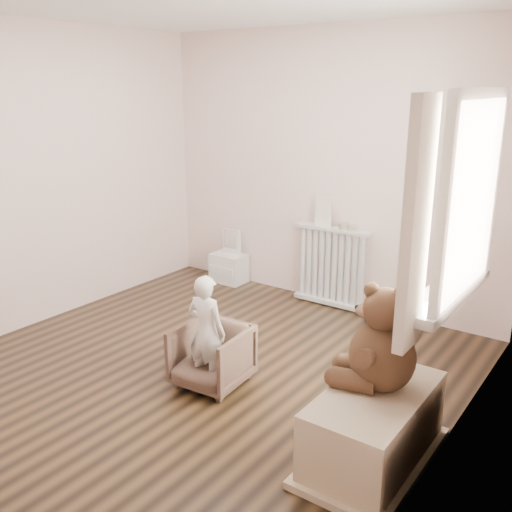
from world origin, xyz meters
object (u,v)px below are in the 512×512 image
Objects in this scene: child at (206,331)px; teddy_bear at (382,349)px; radiator at (331,267)px; armchair at (212,356)px; toy_bench at (374,430)px; plush_cat at (452,269)px; toy_vanity at (229,257)px.

child is 1.36× the size of teddy_bear.
radiator is at bearing -92.45° from child.
armchair is 0.59× the size of child.
toy_bench is at bearing -94.91° from teddy_bear.
teddy_bear is at bearing -88.85° from plush_cat.
teddy_bear is (1.29, -0.02, 0.24)m from child.
radiator is 2.42m from toy_bench.
child is at bearing -94.13° from armchair.
toy_vanity is 3.09m from plush_cat.
radiator is 2.37m from teddy_bear.
plush_cat reaches higher than armchair.
plush_cat is (0.15, 0.64, 0.33)m from teddy_bear.
child is at bearing 166.01° from teddy_bear.
toy_bench is at bearing -55.73° from radiator.
radiator reaches higher than toy_bench.
child is 1.67m from plush_cat.
child is at bearing 176.23° from toy_bench.
teddy_bear reaches higher than child.
toy_bench is (1.36, -2.00, -0.19)m from radiator.
toy_bench is 4.06× the size of plush_cat.
teddy_bear is (2.58, -1.90, 0.40)m from toy_vanity.
plush_cat is at bearing 63.40° from teddy_bear.
armchair is 1.31m from toy_bench.
teddy_bear is 0.73m from plush_cat.
radiator reaches higher than armchair.
radiator is at bearing 153.73° from plush_cat.
toy_vanity is at bearing -59.80° from child.
toy_vanity is 3.23m from teddy_bear.
armchair is 2.13× the size of plush_cat.
teddy_bear is at bearing -36.34° from toy_vanity.
armchair is at bearing -94.13° from child.
toy_vanity is at bearing 169.64° from plush_cat.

